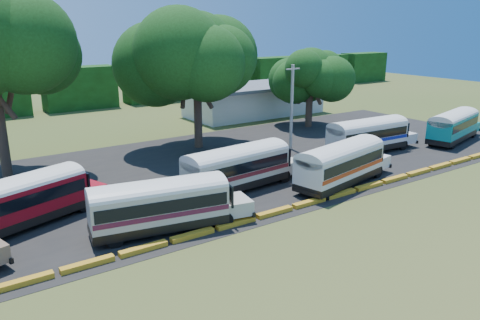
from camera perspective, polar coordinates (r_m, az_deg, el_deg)
ground at (r=30.58m, az=7.61°, el=-6.59°), size 160.00×160.00×0.00m
asphalt_strip at (r=40.21m, az=-2.76°, el=-0.83°), size 64.00×24.00×0.02m
curb at (r=31.21m, az=6.39°, el=-5.76°), size 53.70×0.45×0.30m
terminal_building at (r=63.64m, az=1.75°, el=7.38°), size 19.00×9.00×4.00m
treeline_backdrop at (r=71.92m, az=-18.94°, el=8.32°), size 130.00×4.00×6.00m
bus_red at (r=30.82m, az=-25.03°, el=-4.21°), size 9.91×5.54×3.19m
bus_cream_west at (r=27.67m, az=-9.45°, el=-5.15°), size 9.94×4.10×3.18m
bus_cream_east at (r=34.16m, az=-0.14°, el=-0.63°), size 10.30×3.44×3.32m
bus_white_red at (r=35.84m, az=12.30°, el=-0.19°), size 10.45×4.45×3.34m
bus_white_blue at (r=45.84m, az=15.46°, el=3.13°), size 10.17×3.03×3.30m
bus_teal at (r=53.19m, az=24.63°, el=3.98°), size 10.16×4.64×3.25m
tree_center at (r=45.44m, az=-5.34°, el=12.76°), size 10.74×10.74×13.08m
tree_east at (r=55.82m, az=8.60°, el=10.63°), size 7.30×7.30×9.26m
utility_pole at (r=45.24m, az=6.32°, el=6.47°), size 1.60×0.30×8.18m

